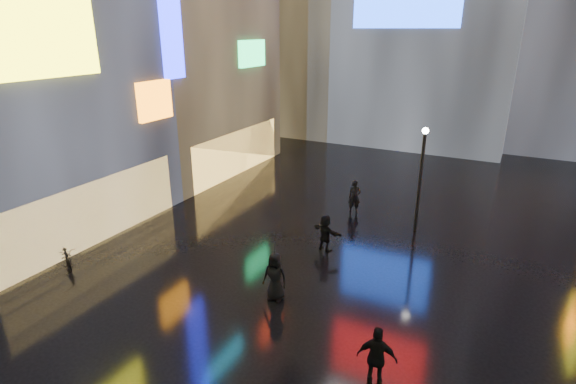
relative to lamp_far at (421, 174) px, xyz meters
The scene contains 9 objects.
ground 4.11m from the lamp_far, 132.66° to the right, with size 140.00×140.00×0.00m, color black.
building_left_far 20.02m from the lamp_far, 167.75° to the left, with size 10.28×12.00×22.00m.
lamp_far is the anchor object (origin of this frame).
pedestrian_3 11.26m from the lamp_far, 83.36° to the right, with size 1.12×0.47×1.91m, color black.
pedestrian_4 9.33m from the lamp_far, 111.31° to the right, with size 0.92×0.60×1.88m, color black.
pedestrian_5 5.54m from the lamp_far, 128.36° to the right, with size 1.57×0.50×1.69m, color black.
pedestrian_6 4.09m from the lamp_far, 168.06° to the left, with size 0.67×0.44×1.85m, color black.
umbrella_2 9.14m from the lamp_far, 111.31° to the right, with size 0.87×0.89×0.80m, color black.
bicycle 16.29m from the lamp_far, 140.02° to the right, with size 0.61×1.74×0.92m, color black.
Camera 1 is at (5.64, 1.04, 9.51)m, focal length 28.00 mm.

